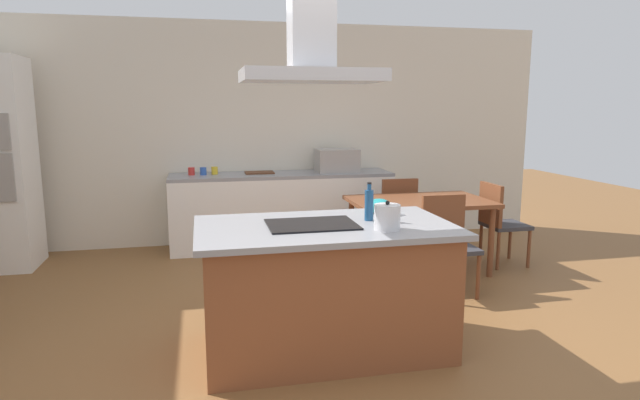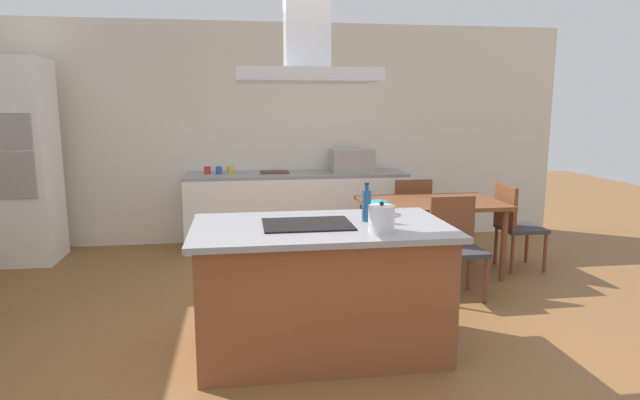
{
  "view_description": "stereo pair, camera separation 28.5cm",
  "coord_description": "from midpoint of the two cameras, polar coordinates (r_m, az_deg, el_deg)",
  "views": [
    {
      "loc": [
        -0.81,
        -3.48,
        1.7
      ],
      "look_at": [
        0.05,
        0.4,
        1.0
      ],
      "focal_mm": 30.16,
      "sensor_mm": 36.0,
      "label": 1
    },
    {
      "loc": [
        -0.53,
        -3.54,
        1.7
      ],
      "look_at": [
        0.05,
        0.4,
        1.0
      ],
      "focal_mm": 30.16,
      "sensor_mm": 36.0,
      "label": 2
    }
  ],
  "objects": [
    {
      "name": "ground",
      "position": [
        5.33,
        -0.78,
        -8.62
      ],
      "size": [
        16.0,
        16.0,
        0.0
      ],
      "primitive_type": "plane",
      "color": "brown"
    },
    {
      "name": "wall_back",
      "position": [
        6.8,
        -2.79,
        7.01
      ],
      "size": [
        7.2,
        0.1,
        2.7
      ],
      "primitive_type": "cube",
      "color": "beige",
      "rests_on": "ground"
    },
    {
      "name": "kitchen_island",
      "position": [
        3.78,
        2.27,
        -9.26
      ],
      "size": [
        1.75,
        1.01,
        0.9
      ],
      "color": "brown",
      "rests_on": "ground"
    },
    {
      "name": "cooktop",
      "position": [
        3.64,
        0.88,
        -2.6
      ],
      "size": [
        0.6,
        0.44,
        0.01
      ],
      "primitive_type": "cube",
      "color": "black",
      "rests_on": "kitchen_island"
    },
    {
      "name": "tea_kettle",
      "position": [
        3.51,
        8.89,
        -1.92
      ],
      "size": [
        0.22,
        0.17,
        0.19
      ],
      "color": "silver",
      "rests_on": "kitchen_island"
    },
    {
      "name": "olive_oil_bottle",
      "position": [
        3.78,
        7.12,
        -0.53
      ],
      "size": [
        0.06,
        0.06,
        0.27
      ],
      "color": "navy",
      "rests_on": "kitchen_island"
    },
    {
      "name": "mixing_bowl",
      "position": [
        4.06,
        8.32,
        -0.72
      ],
      "size": [
        0.19,
        0.19,
        0.11
      ],
      "primitive_type": "ellipsoid",
      "color": "teal",
      "rests_on": "kitchen_island"
    },
    {
      "name": "back_counter",
      "position": [
        6.56,
        -1.23,
        -1.02
      ],
      "size": [
        2.66,
        0.62,
        0.9
      ],
      "color": "white",
      "rests_on": "ground"
    },
    {
      "name": "countertop_microwave",
      "position": [
        6.59,
        4.64,
        4.19
      ],
      "size": [
        0.5,
        0.38,
        0.28
      ],
      "primitive_type": "cube",
      "color": "#9E9993",
      "rests_on": "back_counter"
    },
    {
      "name": "coffee_mug_red",
      "position": [
        6.5,
        -10.64,
        3.12
      ],
      "size": [
        0.08,
        0.08,
        0.09
      ],
      "primitive_type": "cylinder",
      "color": "red",
      "rests_on": "back_counter"
    },
    {
      "name": "coffee_mug_blue",
      "position": [
        6.47,
        -9.45,
        3.13
      ],
      "size": [
        0.08,
        0.08,
        0.09
      ],
      "primitive_type": "cylinder",
      "color": "#2D56B2",
      "rests_on": "back_counter"
    },
    {
      "name": "coffee_mug_yellow",
      "position": [
        6.5,
        -8.28,
        3.19
      ],
      "size": [
        0.08,
        0.08,
        0.09
      ],
      "primitive_type": "cylinder",
      "color": "gold",
      "rests_on": "back_counter"
    },
    {
      "name": "cutting_board",
      "position": [
        6.51,
        -3.62,
        2.97
      ],
      "size": [
        0.34,
        0.24,
        0.02
      ],
      "primitive_type": "cube",
      "color": "#59331E",
      "rests_on": "back_counter"
    },
    {
      "name": "wall_oven_stack",
      "position": [
        6.57,
        -28.28,
        3.55
      ],
      "size": [
        0.7,
        0.66,
        2.2
      ],
      "color": "white",
      "rests_on": "ground"
    },
    {
      "name": "dining_table",
      "position": [
        5.59,
        13.11,
        -0.94
      ],
      "size": [
        1.4,
        0.9,
        0.75
      ],
      "color": "brown",
      "rests_on": "ground"
    },
    {
      "name": "chair_at_right_end",
      "position": [
        6.02,
        21.19,
        -2.14
      ],
      "size": [
        0.42,
        0.42,
        0.89
      ],
      "color": "#333338",
      "rests_on": "ground"
    },
    {
      "name": "chair_facing_back_wall",
      "position": [
        6.23,
        10.82,
        -1.23
      ],
      "size": [
        0.42,
        0.42,
        0.89
      ],
      "color": "#333338",
      "rests_on": "ground"
    },
    {
      "name": "chair_facing_island",
      "position": [
        5.03,
        15.8,
        -4.12
      ],
      "size": [
        0.42,
        0.42,
        0.89
      ],
      "color": "#333338",
      "rests_on": "ground"
    },
    {
      "name": "range_hood",
      "position": [
        3.58,
        0.94,
        16.43
      ],
      "size": [
        0.9,
        0.55,
        0.78
      ],
      "color": "#ADADB2"
    }
  ]
}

